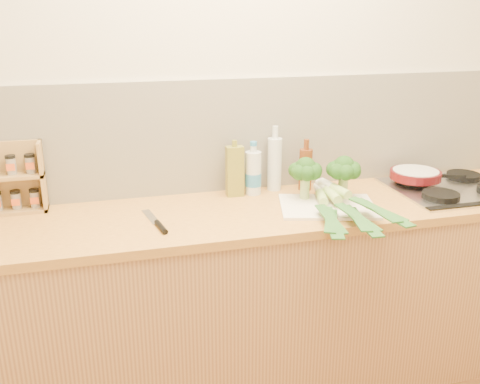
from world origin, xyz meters
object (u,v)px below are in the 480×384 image
(gas_hob, at_px, (453,188))
(skillet, at_px, (416,174))
(spice_rack, at_px, (14,182))
(chefs_knife, at_px, (158,224))
(chopping_board, at_px, (328,206))

(gas_hob, relative_size, skillet, 1.64)
(gas_hob, relative_size, spice_rack, 1.88)
(gas_hob, height_order, chefs_knife, gas_hob)
(gas_hob, height_order, spice_rack, spice_rack)
(chefs_knife, distance_m, spice_rack, 0.68)
(gas_hob, bearing_deg, spice_rack, 173.03)
(chefs_knife, bearing_deg, gas_hob, -6.67)
(chopping_board, xyz_separation_m, chefs_knife, (-0.76, -0.02, 0.00))
(gas_hob, bearing_deg, chefs_knife, -176.48)
(skillet, xyz_separation_m, spice_rack, (-1.89, 0.14, 0.07))
(chefs_knife, xyz_separation_m, skillet, (1.31, 0.20, 0.05))
(skillet, bearing_deg, gas_hob, -16.20)
(chefs_knife, relative_size, skillet, 0.85)
(gas_hob, relative_size, chopping_board, 1.39)
(skillet, bearing_deg, chefs_knife, -149.63)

